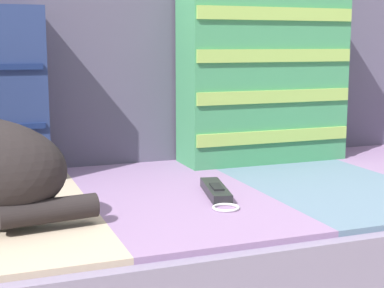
# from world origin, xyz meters

# --- Properties ---
(couch) EXTENTS (2.11, 0.80, 0.39)m
(couch) POSITION_xyz_m (-0.00, 0.15, 0.19)
(couch) COLOR brown
(couch) RESTS_ON ground_plane
(sofa_backrest) EXTENTS (2.07, 0.14, 0.45)m
(sofa_backrest) POSITION_xyz_m (0.00, 0.48, 0.62)
(sofa_backrest) COLOR #514C60
(sofa_backrest) RESTS_ON couch
(throw_pillow_striped) EXTENTS (0.41, 0.14, 0.43)m
(throw_pillow_striped) POSITION_xyz_m (0.15, 0.33, 0.61)
(throw_pillow_striped) COLOR #3D8956
(throw_pillow_striped) RESTS_ON couch
(game_remote_near) EXTENTS (0.08, 0.20, 0.02)m
(game_remote_near) POSITION_xyz_m (-0.09, 0.04, 0.40)
(game_remote_near) COLOR black
(game_remote_near) RESTS_ON couch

